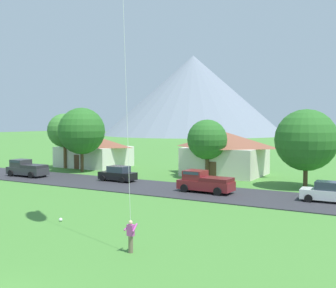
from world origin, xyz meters
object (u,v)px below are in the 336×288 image
Objects in this scene: house_left_center at (225,153)px; pickup_truck_maroon_west_side at (204,182)px; house_leftmost at (94,150)px; tree_near_left at (82,131)px; parked_car_white_west_end at (328,192)px; tree_center at (207,140)px; tree_near_right at (306,140)px; parked_car_black_mid_east at (118,174)px; pickup_truck_charcoal_east_side at (26,168)px; tree_right_of_center at (65,131)px; soccer_ball at (61,220)px.

pickup_truck_maroon_west_side is at bearing -76.89° from house_left_center.
tree_near_left is (2.85, -5.90, 3.05)m from house_leftmost.
tree_near_left is at bearing 169.53° from parked_car_white_west_end.
house_left_center is 13.55m from pickup_truck_maroon_west_side.
tree_near_right is at bearing -6.87° from tree_center.
house_left_center is 19.02m from tree_near_left.
house_left_center is 2.29× the size of parked_car_black_mid_east.
parked_car_white_west_end is at bearing -10.47° from tree_near_left.
pickup_truck_maroon_west_side is (23.59, -12.52, -1.31)m from house_leftmost.
pickup_truck_maroon_west_side reaches higher than parked_car_black_mid_east.
pickup_truck_charcoal_east_side is at bearing -154.34° from tree_center.
pickup_truck_charcoal_east_side is (2.35, -9.02, -4.32)m from tree_right_of_center.
house_left_center is 24.40m from pickup_truck_charcoal_east_side.
house_leftmost is at bearing 125.91° from soccer_ball.
parked_car_black_mid_east is 11.41m from pickup_truck_maroon_west_side.
pickup_truck_maroon_west_side reaches higher than parked_car_white_west_end.
pickup_truck_maroon_west_side is (3.69, -8.92, -3.51)m from tree_center.
soccer_ball is (19.35, -14.19, -0.94)m from pickup_truck_charcoal_east_side.
tree_near_right reaches higher than parked_car_black_mid_east.
tree_near_right reaches higher than house_left_center.
tree_center is 10.27m from pickup_truck_maroon_west_side.
parked_car_white_west_end is at bearing -29.32° from tree_center.
house_leftmost is at bearing 169.76° from tree_center.
tree_near_right is at bearing -1.71° from tree_right_of_center.
tree_near_left is at bearing -172.31° from tree_center.
pickup_truck_maroon_west_side is (20.74, -6.62, -4.36)m from tree_near_left.
parked_car_white_west_end is 21.33m from soccer_ball.
pickup_truck_maroon_west_side is at bearing -18.46° from tree_right_of_center.
tree_center is (-0.64, -4.17, 1.79)m from house_left_center.
pickup_truck_maroon_west_side is 21.99× the size of soccer_ball.
pickup_truck_maroon_west_side is at bearing -17.71° from tree_near_left.
tree_near_right is 1.52× the size of pickup_truck_charcoal_east_side.
tree_center is at bearing 0.99° from tree_right_of_center.
house_leftmost reaches higher than parked_car_white_west_end.
tree_near_right is at bearing 62.44° from soccer_ball.
tree_center reaches higher than parked_car_white_west_end.
tree_right_of_center is at bearing 154.56° from parked_car_black_mid_east.
house_left_center reaches higher than soccer_ball.
tree_near_right reaches higher than house_leftmost.
parked_car_black_mid_east is (-18.96, -5.82, -3.97)m from tree_near_right.
tree_near_left reaches higher than pickup_truck_charcoal_east_side.
parked_car_white_west_end is 22.07m from parked_car_black_mid_east.
pickup_truck_maroon_west_side is (25.60, -8.55, -4.32)m from tree_right_of_center.
pickup_truck_maroon_west_side is at bearing -67.53° from tree_center.
house_left_center reaches higher than parked_car_white_west_end.
tree_center is (19.90, -3.59, 2.20)m from house_leftmost.
tree_near_left reaches higher than soccer_ball.
tree_center is 1.63× the size of parked_car_white_west_end.
soccer_ball is at bearing -91.77° from house_left_center.
tree_near_left is 1.07× the size of tree_near_right.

